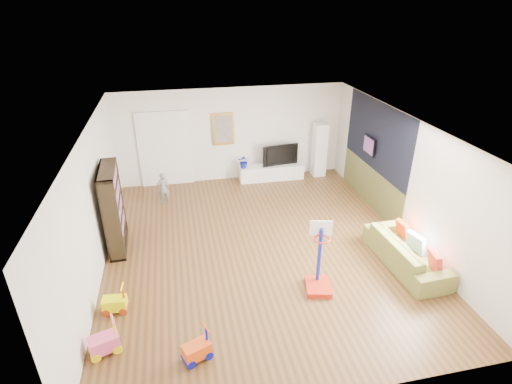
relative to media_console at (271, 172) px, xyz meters
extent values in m
cube|color=brown|center=(-1.11, -3.45, -0.22)|extent=(6.50, 7.50, 0.00)
cube|color=white|center=(-1.11, -3.45, 2.48)|extent=(6.50, 7.50, 0.00)
cube|color=silver|center=(-1.11, 0.30, 1.13)|extent=(6.50, 0.00, 2.70)
cube|color=silver|center=(-1.11, -7.20, 1.13)|extent=(6.50, 0.00, 2.70)
cube|color=silver|center=(-4.36, -3.45, 1.13)|extent=(0.00, 7.50, 2.70)
cube|color=white|center=(2.14, -3.45, 1.13)|extent=(0.00, 7.50, 2.70)
cube|color=black|center=(2.13, -2.05, 1.63)|extent=(0.01, 3.20, 1.70)
cube|color=brown|center=(2.13, -2.05, 0.28)|extent=(0.01, 3.20, 1.00)
cube|color=white|center=(-3.01, 0.26, 0.83)|extent=(1.45, 0.06, 2.10)
cube|color=gold|center=(-1.36, 0.26, 1.33)|extent=(0.62, 0.06, 0.92)
cube|color=#7F3F8C|center=(2.06, -1.85, 1.33)|extent=(0.04, 0.56, 0.46)
cube|color=white|center=(0.00, 0.00, 0.00)|extent=(1.91, 0.50, 0.44)
cube|color=white|center=(1.47, 0.01, 0.59)|extent=(0.38, 0.38, 1.62)
cube|color=black|center=(-4.12, -2.75, 0.69)|extent=(0.39, 1.27, 1.83)
imported|color=olive|center=(1.64, -4.68, 0.08)|extent=(0.91, 2.11, 0.61)
cube|color=red|center=(-0.34, -5.03, 0.46)|extent=(0.59, 0.66, 1.36)
cube|color=#F5FF00|center=(-3.99, -4.85, 0.04)|extent=(0.42, 0.28, 0.53)
cube|color=#E84D12|center=(-2.68, -6.17, 0.05)|extent=(0.48, 0.39, 0.55)
cube|color=#FC558A|center=(-4.06, -5.75, 0.07)|extent=(0.51, 0.40, 0.59)
imported|color=slate|center=(-3.13, -0.90, 0.21)|extent=(0.36, 0.28, 0.85)
imported|color=black|center=(0.24, 0.06, 0.53)|extent=(1.09, 0.28, 0.62)
imported|color=#141C9C|center=(-0.82, -0.03, 0.42)|extent=(0.42, 0.38, 0.40)
cube|color=red|center=(1.85, -5.28, 0.26)|extent=(0.17, 0.41, 0.40)
cube|color=white|center=(1.85, -4.65, 0.26)|extent=(0.21, 0.42, 0.41)
cube|color=red|center=(1.86, -4.11, 0.26)|extent=(0.12, 0.36, 0.35)
camera|label=1|loc=(-2.71, -10.56, 4.74)|focal=28.00mm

